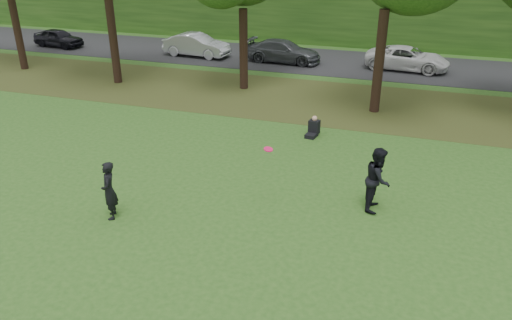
{
  "coord_description": "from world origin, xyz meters",
  "views": [
    {
      "loc": [
        5.55,
        -10.41,
        7.81
      ],
      "look_at": [
        1.26,
        2.82,
        1.3
      ],
      "focal_mm": 35.0,
      "sensor_mm": 36.0,
      "label": 1
    }
  ],
  "objects_px": {
    "player_left": "(109,191)",
    "frisbee": "(268,149)",
    "player_right": "(378,179)",
    "seated_person": "(313,128)"
  },
  "relations": [
    {
      "from": "player_right",
      "to": "frisbee",
      "type": "distance_m",
      "value": 3.43
    },
    {
      "from": "player_left",
      "to": "player_right",
      "type": "distance_m",
      "value": 7.92
    },
    {
      "from": "player_right",
      "to": "frisbee",
      "type": "xyz_separation_m",
      "value": [
        -3.11,
        -1.07,
        1.0
      ]
    },
    {
      "from": "player_left",
      "to": "frisbee",
      "type": "height_order",
      "value": "frisbee"
    },
    {
      "from": "player_left",
      "to": "seated_person",
      "type": "height_order",
      "value": "player_left"
    },
    {
      "from": "player_left",
      "to": "frisbee",
      "type": "xyz_separation_m",
      "value": [
        4.25,
        1.86,
        1.11
      ]
    },
    {
      "from": "seated_person",
      "to": "player_right",
      "type": "bearing_deg",
      "value": -50.24
    },
    {
      "from": "player_left",
      "to": "frisbee",
      "type": "relative_size",
      "value": 4.68
    },
    {
      "from": "player_right",
      "to": "seated_person",
      "type": "bearing_deg",
      "value": 32.98
    },
    {
      "from": "player_left",
      "to": "player_right",
      "type": "bearing_deg",
      "value": 83.46
    }
  ]
}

